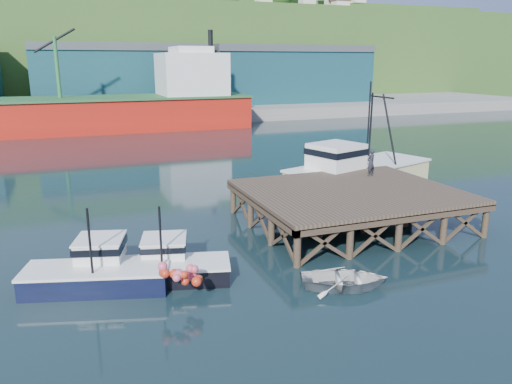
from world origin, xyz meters
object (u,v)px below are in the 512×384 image
dockworker (371,163)px  dinghy (345,279)px  boat_navy (98,270)px  boat_black (164,265)px  trawler (357,170)px

dockworker → dinghy: bearing=34.1°
boat_navy → dockworker: dockworker is taller
boat_black → trawler: bearing=46.9°
boat_navy → boat_black: 2.81m
boat_black → dinghy: 7.95m
trawler → dockworker: trawler is taller
boat_navy → boat_black: (2.80, -0.21, -0.10)m
boat_black → dinghy: bearing=-13.0°
dinghy → dockworker: size_ratio=2.10×
boat_black → trawler: 19.26m
dinghy → dockworker: dockworker is taller
dinghy → boat_black: bearing=83.5°
boat_black → dockworker: dockworker is taller
trawler → dinghy: (-9.27, -13.93, -1.26)m
boat_navy → dockworker: size_ratio=3.61×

